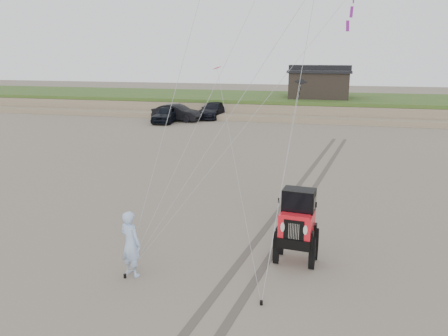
{
  "coord_description": "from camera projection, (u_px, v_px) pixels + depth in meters",
  "views": [
    {
      "loc": [
        3.09,
        -10.76,
        6.36
      ],
      "look_at": [
        -0.19,
        3.0,
        2.6
      ],
      "focal_mm": 35.0,
      "sensor_mm": 36.0,
      "label": 1
    }
  ],
  "objects": [
    {
      "name": "truck_b",
      "position": [
        177.0,
        113.0,
        41.66
      ],
      "size": [
        4.97,
        2.43,
        1.57
      ],
      "primitive_type": "imported",
      "rotation": [
        0.0,
        0.0,
        1.4
      ],
      "color": "black",
      "rests_on": "ground"
    },
    {
      "name": "cabin",
      "position": [
        319.0,
        83.0,
        45.95
      ],
      "size": [
        6.4,
        5.4,
        3.35
      ],
      "color": "black",
      "rests_on": "dune_ridge"
    },
    {
      "name": "dune_ridge",
      "position": [
        299.0,
        105.0,
        47.49
      ],
      "size": [
        160.0,
        14.25,
        1.73
      ],
      "color": "#7A6B54",
      "rests_on": "ground"
    },
    {
      "name": "jeep",
      "position": [
        296.0,
        234.0,
        13.45
      ],
      "size": [
        2.7,
        5.22,
        1.87
      ],
      "primitive_type": null,
      "rotation": [
        0.0,
        0.0,
        -0.11
      ],
      "color": "red",
      "rests_on": "ground"
    },
    {
      "name": "truck_c",
      "position": [
        214.0,
        110.0,
        43.6
      ],
      "size": [
        2.88,
        5.52,
        1.53
      ],
      "primitive_type": "imported",
      "rotation": [
        0.0,
        0.0,
        -0.15
      ],
      "color": "black",
      "rests_on": "ground"
    },
    {
      "name": "stake_aux",
      "position": [
        261.0,
        303.0,
        11.33
      ],
      "size": [
        0.08,
        0.08,
        0.12
      ],
      "primitive_type": "cylinder",
      "color": "black",
      "rests_on": "ground"
    },
    {
      "name": "truck_a",
      "position": [
        167.0,
        114.0,
        40.75
      ],
      "size": [
        1.9,
        4.54,
        1.54
      ],
      "primitive_type": "imported",
      "rotation": [
        0.0,
        0.0,
        -0.02
      ],
      "color": "black",
      "rests_on": "ground"
    },
    {
      "name": "tire_tracks",
      "position": [
        298.0,
        199.0,
        19.51
      ],
      "size": [
        5.22,
        29.74,
        0.01
      ],
      "color": "#4C443D",
      "rests_on": "ground"
    },
    {
      "name": "ground",
      "position": [
        206.0,
        283.0,
        12.44
      ],
      "size": [
        160.0,
        160.0,
        0.0
      ],
      "primitive_type": "plane",
      "color": "#6B6054",
      "rests_on": "ground"
    },
    {
      "name": "man",
      "position": [
        131.0,
        244.0,
        12.64
      ],
      "size": [
        0.85,
        0.72,
        1.99
      ],
      "primitive_type": "imported",
      "rotation": [
        0.0,
        0.0,
        2.75
      ],
      "color": "#879FD1",
      "rests_on": "ground"
    },
    {
      "name": "stake_main",
      "position": [
        125.0,
        276.0,
        12.69
      ],
      "size": [
        0.08,
        0.08,
        0.12
      ],
      "primitive_type": "cylinder",
      "color": "black",
      "rests_on": "ground"
    }
  ]
}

